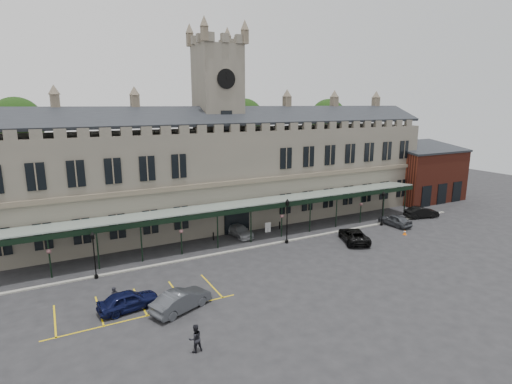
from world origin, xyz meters
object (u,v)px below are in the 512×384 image
lamp_post_right (383,205)px  car_right_b (421,212)px  person_a (115,298)px  clock_tower (218,121)px  car_van (354,235)px  lamp_post_mid (287,217)px  car_left_a (128,300)px  station_building (220,174)px  car_right_a (395,220)px  person_b (195,338)px  lamp_post_left (94,251)px  traffic_cone (405,232)px  car_taxi (240,231)px  car_left_b (181,300)px  sign_board (268,227)px

lamp_post_right → car_right_b: (7.37, 0.08, -1.89)m
lamp_post_right → person_a: bearing=-169.3°
clock_tower → car_van: (10.29, -14.04, -12.37)m
lamp_post_mid → car_left_a: 19.77m
lamp_post_right → station_building: bearing=148.4°
car_right_a → person_b: size_ratio=2.41×
lamp_post_left → clock_tower: bearing=33.2°
station_building → traffic_cone: size_ratio=96.98×
clock_tower → car_taxi: size_ratio=5.57×
traffic_cone → lamp_post_mid: bearing=163.6°
lamp_post_right → car_taxi: lamp_post_right is taller
car_right_b → car_van: bearing=116.2°
car_taxi → car_right_a: bearing=-21.3°
car_left_b → lamp_post_left: bearing=6.7°
car_right_b → car_right_a: bearing=113.1°
clock_tower → lamp_post_right: (17.63, -10.95, -10.46)m
sign_board → car_right_a: 16.43m
car_right_a → car_right_b: bearing=-174.4°
car_right_b → person_b: person_b is taller
lamp_post_right → car_van: size_ratio=0.84×
sign_board → car_right_a: size_ratio=0.28×
traffic_cone → car_right_a: bearing=61.7°
car_right_b → station_building: bearing=80.7°
car_right_b → lamp_post_mid: bearing=104.2°
person_a → car_left_a: bearing=-50.8°
clock_tower → person_b: bearing=-116.1°
clock_tower → person_b: size_ratio=13.64×
car_left_a → car_van: size_ratio=0.83×
lamp_post_mid → lamp_post_right: 14.26m
traffic_cone → car_van: size_ratio=0.12×
car_taxi → person_a: (-15.64, -11.01, 0.24)m
lamp_post_mid → person_b: (-15.67, -14.22, -2.11)m
car_taxi → car_right_a: size_ratio=1.02×
clock_tower → car_van: bearing=-53.8°
car_right_b → person_a: 41.36m
station_building → car_right_b: (25.00, -10.78, -5.71)m
lamp_post_mid → lamp_post_right: lamp_post_mid is taller
lamp_post_left → lamp_post_right: size_ratio=0.97×
car_right_a → person_b: bearing=19.6°
lamp_post_left → car_left_a: bearing=-78.0°
lamp_post_mid → traffic_cone: size_ratio=8.23×
car_left_a → car_van: bearing=-88.9°
car_left_b → car_van: (21.79, 5.72, -0.05)m
lamp_post_right → car_taxi: bearing=165.4°
clock_tower → person_b: 30.55m
person_a → car_right_a: bearing=-8.3°
car_taxi → lamp_post_mid: bearing=-57.5°
car_left_a → car_taxi: bearing=-59.4°
car_taxi → car_right_a: (19.22, -5.55, 0.10)m
traffic_cone → car_right_a: (1.72, 3.20, 0.44)m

